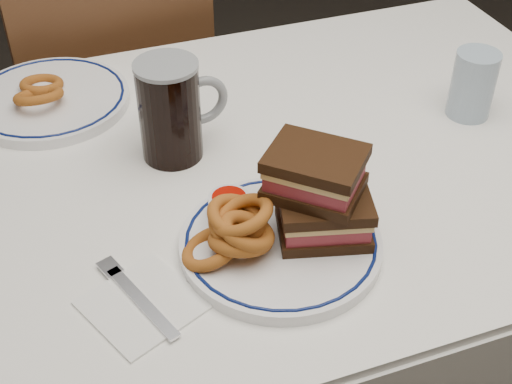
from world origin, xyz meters
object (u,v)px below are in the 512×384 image
object	(u,v)px
chair_far	(112,99)
far_plate	(49,99)
reuben_sandwich	(320,194)
beer_mug	(172,109)
main_plate	(281,243)

from	to	relation	value
chair_far	far_plate	distance (m)	0.47
reuben_sandwich	beer_mug	bearing A→B (deg)	116.60
reuben_sandwich	beer_mug	world-z (taller)	beer_mug
reuben_sandwich	far_plate	world-z (taller)	reuben_sandwich
chair_far	far_plate	size ratio (longest dim) A/B	3.36
main_plate	beer_mug	world-z (taller)	beer_mug
chair_far	beer_mug	xyz separation A→B (m)	(0.02, -0.59, 0.32)
chair_far	beer_mug	size ratio (longest dim) A/B	5.71
main_plate	far_plate	distance (m)	0.55
beer_mug	far_plate	world-z (taller)	beer_mug
reuben_sandwich	far_plate	xyz separation A→B (m)	(-0.31, 0.49, -0.07)
main_plate	far_plate	size ratio (longest dim) A/B	0.99
chair_far	main_plate	bearing A→B (deg)	-83.41
reuben_sandwich	beer_mug	xyz separation A→B (m)	(-0.13, 0.27, 0.00)
main_plate	reuben_sandwich	bearing A→B (deg)	1.54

